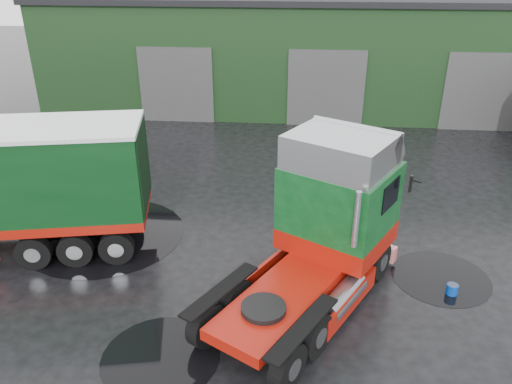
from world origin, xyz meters
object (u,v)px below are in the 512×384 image
at_px(warehouse, 324,46).
at_px(tree_back_a, 222,3).
at_px(hero_tractor, 303,236).
at_px(tree_back_b, 424,18).
at_px(wash_bucket, 452,289).

xyz_separation_m(warehouse, tree_back_a, (-8.00, 10.00, 1.59)).
relative_size(warehouse, tree_back_a, 3.41).
relative_size(hero_tractor, tree_back_b, 0.94).
bearing_deg(warehouse, hero_tractor, -92.80).
distance_m(warehouse, hero_tractor, 21.56).
bearing_deg(tree_back_a, warehouse, -51.34).
distance_m(wash_bucket, tree_back_b, 31.15).
bearing_deg(hero_tractor, tree_back_a, 132.05).
relative_size(wash_bucket, tree_back_b, 0.04).
distance_m(warehouse, tree_back_b, 12.82).
bearing_deg(warehouse, wash_bucket, -81.37).
bearing_deg(wash_bucket, tree_back_b, 80.92).
relative_size(hero_tractor, wash_bucket, 22.14).
xyz_separation_m(hero_tractor, tree_back_b, (9.05, 31.51, 1.57)).
distance_m(hero_tractor, wash_bucket, 4.74).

